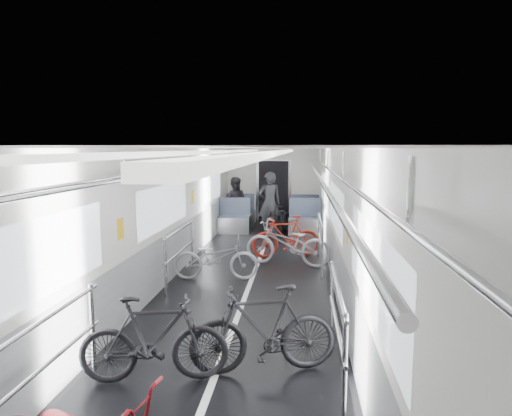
{
  "coord_description": "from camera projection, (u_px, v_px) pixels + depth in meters",
  "views": [
    {
      "loc": [
        0.89,
        -7.69,
        2.39
      ],
      "look_at": [
        0.0,
        1.22,
        1.23
      ],
      "focal_mm": 32.0,
      "sensor_mm": 36.0,
      "label": 1
    }
  ],
  "objects": [
    {
      "name": "bike_left_mid",
      "position": [
        154.0,
        339.0,
        4.66
      ],
      "size": [
        1.58,
        0.71,
        0.92
      ],
      "primitive_type": "imported",
      "rotation": [
        0.0,
        0.0,
        1.76
      ],
      "color": "black",
      "rests_on": "floor"
    },
    {
      "name": "bike_aisle",
      "position": [
        279.0,
        219.0,
        12.64
      ],
      "size": [
        1.12,
        1.81,
        0.9
      ],
      "primitive_type": "imported",
      "rotation": [
        0.0,
        0.0,
        -0.33
      ],
      "color": "black",
      "rests_on": "floor"
    },
    {
      "name": "bike_right_near",
      "position": [
        264.0,
        329.0,
        4.86
      ],
      "size": [
        1.66,
        0.83,
        0.96
      ],
      "primitive_type": "imported",
      "rotation": [
        0.0,
        0.0,
        -1.32
      ],
      "color": "black",
      "rests_on": "floor"
    },
    {
      "name": "person_standing",
      "position": [
        269.0,
        204.0,
        12.61
      ],
      "size": [
        0.74,
        0.6,
        1.76
      ],
      "primitive_type": "imported",
      "rotation": [
        0.0,
        0.0,
        3.46
      ],
      "color": "black",
      "rests_on": "floor"
    },
    {
      "name": "bike_right_mid",
      "position": [
        287.0,
        243.0,
        9.34
      ],
      "size": [
        1.88,
        1.01,
        0.94
      ],
      "primitive_type": "imported",
      "rotation": [
        0.0,
        0.0,
        -1.8
      ],
      "color": "#A3A3A7",
      "rests_on": "floor"
    },
    {
      "name": "person_seated",
      "position": [
        235.0,
        203.0,
        13.68
      ],
      "size": [
        0.79,
        0.63,
        1.55
      ],
      "primitive_type": "imported",
      "rotation": [
        0.0,
        0.0,
        3.2
      ],
      "color": "#29252C",
      "rests_on": "floor"
    },
    {
      "name": "car_shell",
      "position": [
        259.0,
        209.0,
        9.6
      ],
      "size": [
        3.02,
        14.01,
        2.41
      ],
      "color": "black",
      "rests_on": "ground"
    },
    {
      "name": "bike_right_far",
      "position": [
        286.0,
        237.0,
        10.06
      ],
      "size": [
        1.61,
        0.89,
        0.93
      ],
      "primitive_type": "imported",
      "rotation": [
        0.0,
        0.0,
        -1.26
      ],
      "color": "#A02213",
      "rests_on": "floor"
    },
    {
      "name": "bike_left_far",
      "position": [
        216.0,
        258.0,
        8.36
      ],
      "size": [
        1.6,
        0.7,
        0.82
      ],
      "primitive_type": "imported",
      "rotation": [
        0.0,
        0.0,
        1.67
      ],
      "color": "#9A9A9E",
      "rests_on": "floor"
    }
  ]
}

